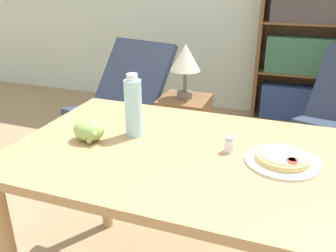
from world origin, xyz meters
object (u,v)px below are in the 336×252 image
bookshelf (301,53)px  side_table (184,135)px  table_lamp (185,60)px  pizza_on_plate (283,159)px  drink_bottle (133,107)px  salt_shaker (229,144)px  grape_bunch (89,131)px  lounge_chair_near (122,119)px

bookshelf → side_table: 1.58m
table_lamp → pizza_on_plate: bearing=-57.9°
side_table → drink_bottle: bearing=-83.4°
drink_bottle → salt_shaker: size_ratio=4.25×
pizza_on_plate → salt_shaker: 0.20m
pizza_on_plate → grape_bunch: (-0.73, -0.07, 0.03)m
salt_shaker → lounge_chair_near: 1.75m
lounge_chair_near → bookshelf: bookshelf is taller
bookshelf → table_lamp: bearing=-119.4°
salt_shaker → lounge_chair_near: (-1.10, 1.25, -0.52)m
lounge_chair_near → table_lamp: bearing=1.7°
side_table → table_lamp: bearing=180.0°
drink_bottle → salt_shaker: 0.41m
table_lamp → drink_bottle: bearing=-83.4°
pizza_on_plate → drink_bottle: size_ratio=1.01×
drink_bottle → bookshelf: 2.51m
lounge_chair_near → table_lamp: table_lamp is taller
salt_shaker → table_lamp: size_ratio=0.16×
pizza_on_plate → bookshelf: (0.03, 2.47, -0.09)m
salt_shaker → pizza_on_plate: bearing=-6.1°
pizza_on_plate → lounge_chair_near: 1.88m
lounge_chair_near → side_table: 0.60m
grape_bunch → drink_bottle: drink_bottle is taller
grape_bunch → lounge_chair_near: bearing=112.9°
grape_bunch → lounge_chair_near: lounge_chair_near is taller
side_table → table_lamp: table_lamp is taller
pizza_on_plate → side_table: pizza_on_plate is taller
side_table → table_lamp: size_ratio=1.51×
lounge_chair_near → grape_bunch: bearing=-52.6°
grape_bunch → bookshelf: bookshelf is taller
lounge_chair_near → bookshelf: (1.33, 1.20, 0.41)m
pizza_on_plate → salt_shaker: bearing=173.9°
side_table → pizza_on_plate: bearing=-57.9°
pizza_on_plate → side_table: 1.43m
drink_bottle → lounge_chair_near: (-0.71, 1.23, -0.61)m
pizza_on_plate → table_lamp: (-0.71, 1.14, 0.06)m
lounge_chair_near → table_lamp: (0.58, -0.13, 0.56)m
salt_shaker → table_lamp: (-0.52, 1.12, 0.04)m
pizza_on_plate → drink_bottle: drink_bottle is taller
salt_shaker → side_table: size_ratio=0.10×
drink_bottle → side_table: size_ratio=0.45×
salt_shaker → side_table: salt_shaker is taller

